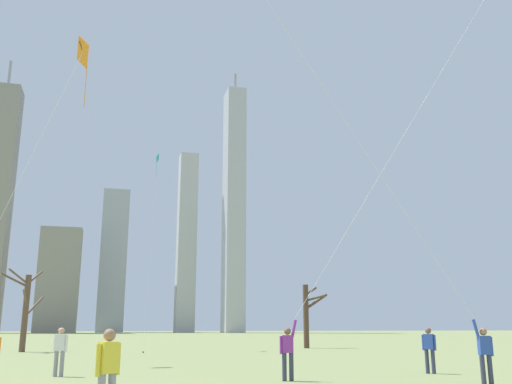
# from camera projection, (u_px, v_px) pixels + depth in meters

# --- Properties ---
(kite_flyer_far_back_purple) EXTENTS (11.40, 0.88, 17.47)m
(kite_flyer_far_back_purple) POSITION_uv_depth(u_px,v_px,m) (440.00, 281.00, 16.47)
(kite_flyer_far_back_purple) COLOR #33384C
(kite_flyer_far_back_purple) RESTS_ON ground
(kite_flyer_foreground_right_blue) EXTENTS (10.18, 3.11, 17.70)m
(kite_flyer_foreground_right_blue) POSITION_uv_depth(u_px,v_px,m) (351.00, 238.00, 18.42)
(kite_flyer_foreground_right_blue) COLOR #33384C
(kite_flyer_foreground_right_blue) RESTS_ON ground
(bystander_far_off_by_trees) EXTENTS (0.38, 0.40, 1.62)m
(bystander_far_off_by_trees) POSITION_uv_depth(u_px,v_px,m) (429.00, 348.00, 20.30)
(bystander_far_off_by_trees) COLOR #33384C
(bystander_far_off_by_trees) RESTS_ON ground
(bystander_strolling_midfield) EXTENTS (0.43, 0.36, 1.62)m
(bystander_strolling_midfield) POSITION_uv_depth(u_px,v_px,m) (108.00, 370.00, 9.85)
(bystander_strolling_midfield) COLOR gray
(bystander_strolling_midfield) RESTS_ON ground
(bystander_watching_nearby) EXTENTS (0.48, 0.31, 1.62)m
(bystander_watching_nearby) POSITION_uv_depth(u_px,v_px,m) (60.00, 349.00, 19.10)
(bystander_watching_nearby) COLOR gray
(bystander_watching_nearby) RESTS_ON ground
(distant_kite_drifting_left_teal) EXTENTS (0.91, 4.89, 14.97)m
(distant_kite_drifting_left_teal) POSITION_uv_depth(u_px,v_px,m) (156.00, 179.00, 42.88)
(distant_kite_drifting_left_teal) COLOR teal
(distant_kite_drifting_left_teal) RESTS_ON ground
(bare_tree_center) EXTENTS (2.13, 1.68, 4.92)m
(bare_tree_center) POSITION_uv_depth(u_px,v_px,m) (308.00, 313.00, 44.33)
(bare_tree_center) COLOR #4C3828
(bare_tree_center) RESTS_ON ground
(bare_tree_right_of_center) EXTENTS (2.70, 2.86, 5.45)m
(bare_tree_right_of_center) POSITION_uv_depth(u_px,v_px,m) (25.00, 308.00, 37.73)
(bare_tree_right_of_center) COLOR brown
(bare_tree_right_of_center) RESTS_ON ground
(skyline_slender_spire) EXTENTS (5.22, 5.73, 51.41)m
(skyline_slender_spire) POSITION_uv_depth(u_px,v_px,m) (186.00, 241.00, 160.66)
(skyline_slender_spire) COLOR #B2B2B7
(skyline_slender_spire) RESTS_ON ground
(skyline_wide_slab) EXTENTS (5.29, 7.60, 75.13)m
(skyline_wide_slab) POSITION_uv_depth(u_px,v_px,m) (234.00, 206.00, 157.25)
(skyline_wide_slab) COLOR #B2B2B7
(skyline_wide_slab) RESTS_ON ground
(skyline_squat_block) EXTENTS (10.39, 6.86, 27.16)m
(skyline_squat_block) POSITION_uv_depth(u_px,v_px,m) (58.00, 280.00, 146.29)
(skyline_squat_block) COLOR gray
(skyline_squat_block) RESTS_ON ground
(skyline_mid_tower_left) EXTENTS (7.43, 9.76, 40.46)m
(skyline_mid_tower_left) POSITION_uv_depth(u_px,v_px,m) (113.00, 261.00, 161.43)
(skyline_mid_tower_left) COLOR #9EA3AD
(skyline_mid_tower_left) RESTS_ON ground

